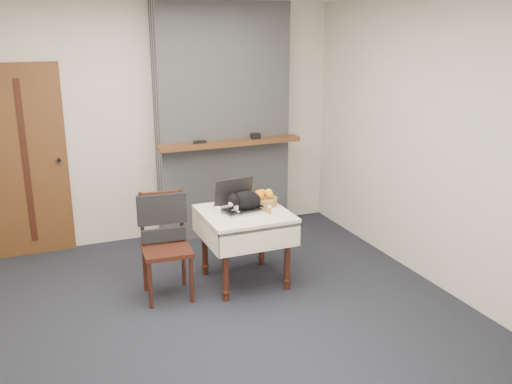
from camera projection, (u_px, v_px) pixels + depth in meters
ground at (198, 315)px, 4.82m from camera, size 4.50×4.50×0.00m
room_shell at (175, 99)px, 4.72m from camera, size 4.52×4.01×2.61m
door at (26, 162)px, 5.83m from camera, size 0.82×0.10×2.00m
chimney at (223, 122)px, 6.41m from camera, size 1.62×0.48×2.60m
side_table at (245, 223)px, 5.28m from camera, size 0.78×0.78×0.70m
laptop at (239, 203)px, 5.28m from camera, size 0.43×0.38×0.29m
cat at (246, 201)px, 5.26m from camera, size 0.45×0.28×0.21m
cream_jar at (218, 211)px, 5.15m from camera, size 0.06×0.06×0.07m
pill_bottle at (270, 210)px, 5.19m from camera, size 0.04×0.04×0.07m
fruit_basket at (264, 199)px, 5.44m from camera, size 0.25×0.25×0.14m
desk_clutter at (263, 206)px, 5.40m from camera, size 0.10×0.11×0.01m
chair at (164, 230)px, 5.07m from camera, size 0.46×0.45×0.95m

